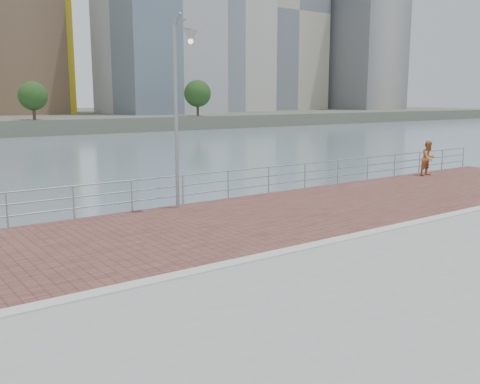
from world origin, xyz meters
TOP-DOWN VIEW (x-y plane):
  - water at (0.00, 0.00)m, footprint 400.00×400.00m
  - seawall at (0.00, -5.00)m, footprint 40.00×24.00m
  - brick_lane at (0.00, 3.60)m, footprint 40.00×6.80m
  - curb at (0.00, 0.00)m, footprint 40.00×0.40m
  - guardrail at (0.00, 7.00)m, footprint 39.06×0.06m
  - street_lamp at (0.52, 6.03)m, footprint 0.47×1.36m
  - bystander at (14.87, 6.11)m, footprint 0.90×0.73m

SIDE VIEW (x-z plane):
  - water at x=0.00m, z-range -2.00..-2.00m
  - seawall at x=0.00m, z-range -2.00..0.00m
  - brick_lane at x=0.00m, z-range 0.00..0.02m
  - curb at x=0.00m, z-range 0.00..0.06m
  - guardrail at x=0.00m, z-range 0.13..1.25m
  - bystander at x=14.87m, z-range 0.02..1.78m
  - street_lamp at x=0.52m, z-range 1.35..7.76m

